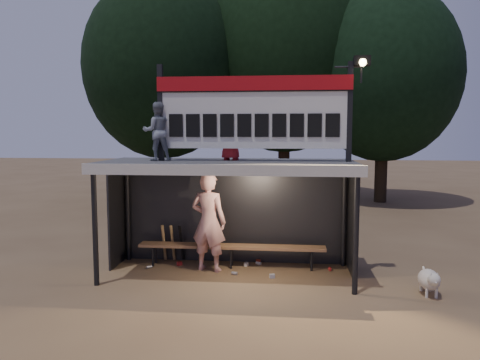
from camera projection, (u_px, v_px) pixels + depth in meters
The scene contains 13 objects.
ground at pixel (228, 275), 9.51m from camera, with size 80.00×80.00×0.00m, color brown.
player at pixel (209, 222), 9.71m from camera, with size 0.75×0.49×2.07m, color white.
child_a at pixel (157, 132), 9.28m from camera, with size 0.56×0.44×1.16m, color gray.
child_b at pixel (231, 135), 9.44m from camera, with size 0.50×0.32×1.02m, color maroon.
dugout_shelter at pixel (230, 183), 9.56m from camera, with size 5.10×2.08×2.32m.
scoreboard_assembly at pixel (256, 110), 9.10m from camera, with size 4.10×0.27×1.99m.
bench at pixel (231, 247), 10.01m from camera, with size 4.00×0.35×0.48m.
tree_left at pixel (163, 68), 19.25m from camera, with size 6.46×6.46×9.27m.
tree_mid at pixel (285, 56), 20.15m from camera, with size 7.22×7.22×10.36m.
tree_right at pixel (384, 75), 18.85m from camera, with size 6.08×6.08×8.72m.
dog at pixel (430, 280), 8.29m from camera, with size 0.36×0.81×0.49m.
bats at pixel (173, 243), 10.42m from camera, with size 0.48×0.33×0.84m.
litter at pixel (241, 267), 9.92m from camera, with size 3.92×1.11×0.08m.
Camera 1 is at (1.19, -9.19, 2.90)m, focal length 35.00 mm.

